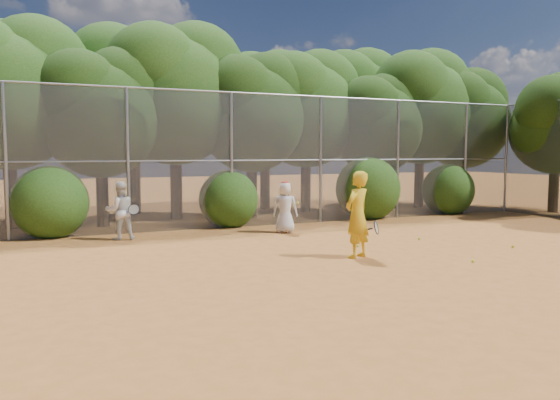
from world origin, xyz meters
name	(u,v)px	position (x,y,z in m)	size (l,w,h in m)	color
ground	(373,261)	(0.00, 0.00, 0.00)	(80.00, 80.00, 0.00)	#A05B24
fence_back	(259,159)	(-0.12, 6.00, 2.05)	(20.05, 0.09, 4.03)	gray
tree_1	(9,86)	(-6.94, 8.54, 4.16)	(4.64, 4.03, 6.35)	black
tree_2	(102,107)	(-4.45, 7.83, 3.58)	(3.99, 3.47, 5.47)	black
tree_3	(176,87)	(-1.94, 8.84, 4.40)	(4.89, 4.26, 6.70)	black
tree_4	(252,108)	(0.55, 8.24, 3.76)	(4.19, 3.64, 5.73)	black
tree_5	(307,104)	(3.06, 9.04, 4.05)	(4.51, 3.92, 6.17)	black
tree_6	(378,120)	(5.55, 8.03, 3.47)	(3.86, 3.36, 5.29)	black
tree_7	(421,102)	(8.06, 8.64, 4.28)	(4.77, 4.14, 6.53)	black
tree_8	(464,114)	(10.05, 8.34, 3.82)	(4.25, 3.70, 5.82)	black
tree_10	(134,86)	(-2.93, 11.05, 4.63)	(5.15, 4.48, 7.06)	black
tree_11	(266,103)	(2.06, 10.64, 4.16)	(4.64, 4.03, 6.35)	black
tree_12	(355,100)	(6.56, 11.24, 4.51)	(5.02, 4.37, 6.88)	black
tree_13	(557,119)	(11.45, 5.03, 3.47)	(3.86, 3.36, 5.29)	black
bush_0	(50,199)	(-6.00, 6.30, 1.00)	(2.00, 2.00, 2.00)	#204310
bush_1	(229,197)	(-1.00, 6.30, 0.90)	(1.80, 1.80, 1.80)	#204310
bush_2	(368,186)	(4.00, 6.30, 1.10)	(2.20, 2.20, 2.20)	#204310
bush_3	(448,188)	(7.50, 6.30, 0.95)	(1.90, 1.90, 1.90)	#204310
player_yellow	(357,215)	(-0.14, 0.42, 0.92)	(0.89, 0.68, 1.85)	gold
player_teen	(285,207)	(-0.01, 4.35, 0.72)	(0.83, 0.75, 1.45)	silver
player_white	(120,211)	(-4.39, 4.96, 0.75)	(0.85, 0.72, 1.50)	silver
ball_0	(367,239)	(1.36, 2.30, 0.03)	(0.07, 0.07, 0.07)	yellow
ball_1	(419,239)	(2.59, 1.77, 0.03)	(0.07, 0.07, 0.07)	yellow
ball_2	(473,261)	(1.74, -1.01, 0.03)	(0.07, 0.07, 0.07)	yellow
ball_3	(513,246)	(3.85, -0.08, 0.03)	(0.07, 0.07, 0.07)	yellow
ball_4	(358,246)	(0.58, 1.50, 0.03)	(0.07, 0.07, 0.07)	yellow
ball_5	(365,228)	(2.41, 3.99, 0.03)	(0.07, 0.07, 0.07)	yellow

